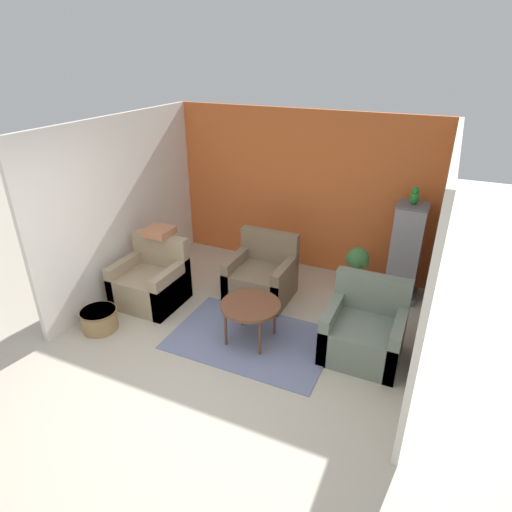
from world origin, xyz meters
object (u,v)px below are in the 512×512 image
(armchair_left, at_px, (151,283))
(birdcage, at_px, (405,253))
(armchair_right, at_px, (364,333))
(parrot, at_px, (415,196))
(coffee_table, at_px, (251,307))
(armchair_middle, at_px, (262,278))
(wicker_basket, at_px, (99,319))
(potted_plant, at_px, (357,264))

(armchair_left, relative_size, birdcage, 0.65)
(armchair_right, xyz_separation_m, parrot, (0.21, 1.54, 1.22))
(coffee_table, distance_m, armchair_right, 1.35)
(coffee_table, distance_m, birdcage, 2.39)
(armchair_middle, xyz_separation_m, wicker_basket, (-1.55, -1.61, -0.15))
(armchair_right, xyz_separation_m, birdcage, (0.21, 1.54, 0.39))
(armchair_left, height_order, parrot, parrot)
(coffee_table, bearing_deg, parrot, 50.50)
(potted_plant, bearing_deg, armchair_left, -150.36)
(parrot, bearing_deg, birdcage, -90.00)
(coffee_table, bearing_deg, armchair_left, 172.00)
(potted_plant, bearing_deg, armchair_middle, -150.72)
(coffee_table, xyz_separation_m, armchair_right, (1.31, 0.30, -0.17))
(armchair_right, bearing_deg, birdcage, 82.24)
(birdcage, relative_size, parrot, 5.73)
(wicker_basket, bearing_deg, coffee_table, 17.98)
(armchair_right, distance_m, birdcage, 1.60)
(armchair_middle, bearing_deg, parrot, 24.59)
(armchair_left, height_order, potted_plant, armchair_left)
(parrot, xyz_separation_m, potted_plant, (-0.61, -0.16, -1.05))
(armchair_left, xyz_separation_m, wicker_basket, (-0.20, -0.83, -0.15))
(armchair_middle, bearing_deg, coffee_table, -73.35)
(birdcage, xyz_separation_m, parrot, (0.00, 0.00, 0.83))
(potted_plant, distance_m, wicker_basket, 3.59)
(potted_plant, bearing_deg, parrot, 14.33)
(coffee_table, height_order, armchair_left, armchair_left)
(parrot, height_order, potted_plant, parrot)
(wicker_basket, bearing_deg, armchair_middle, 46.07)
(coffee_table, xyz_separation_m, birdcage, (1.52, 1.84, 0.22))
(armchair_right, relative_size, wicker_basket, 1.99)
(armchair_middle, relative_size, birdcage, 0.65)
(coffee_table, distance_m, armchair_left, 1.67)
(coffee_table, height_order, potted_plant, potted_plant)
(armchair_middle, distance_m, wicker_basket, 2.24)
(armchair_left, bearing_deg, armchair_middle, 29.96)
(armchair_right, distance_m, wicker_basket, 3.29)
(coffee_table, relative_size, parrot, 2.96)
(birdcage, relative_size, potted_plant, 1.97)
(armchair_middle, relative_size, wicker_basket, 1.99)
(armchair_left, distance_m, wicker_basket, 0.87)
(birdcage, distance_m, parrot, 0.83)
(parrot, bearing_deg, armchair_left, -153.06)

